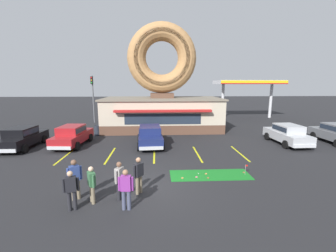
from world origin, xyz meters
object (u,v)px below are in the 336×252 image
object	(u,v)px
car_red	(72,135)
pedestrian_clipboard_woman	(92,183)
car_navy	(150,135)
car_silver	(287,133)
pedestrian_crossing_woman	(120,179)
pedestrian_leather_jacket_man	(139,174)
pedestrian_blue_sweater_man	(75,178)
pedestrian_hooded_kid	(71,189)
trash_bin	(97,130)
golf_ball	(198,174)
car_black	(22,137)
pedestrian_beanie_man	(126,188)
putting_flag_pin	(246,167)
traffic_light_pole	(93,93)

from	to	relation	value
car_red	pedestrian_clipboard_woman	xyz separation A→B (m)	(4.00, -8.93, -0.02)
car_navy	car_silver	xyz separation A→B (m)	(11.04, -0.02, 0.00)
pedestrian_crossing_woman	pedestrian_leather_jacket_man	bearing A→B (deg)	32.82
car_silver	pedestrian_clipboard_woman	xyz separation A→B (m)	(-13.15, -8.54, -0.02)
car_silver	pedestrian_blue_sweater_man	distance (m)	16.16
pedestrian_hooded_kid	trash_bin	xyz separation A→B (m)	(-2.36, 13.01, -0.38)
car_red	pedestrian_leather_jacket_man	bearing A→B (deg)	-54.63
pedestrian_leather_jacket_man	trash_bin	world-z (taller)	pedestrian_leather_jacket_man
car_navy	car_red	distance (m)	6.11
golf_ball	car_navy	distance (m)	6.55
car_black	trash_bin	distance (m)	6.11
car_navy	pedestrian_hooded_kid	world-z (taller)	car_navy
golf_ball	pedestrian_leather_jacket_man	xyz separation A→B (m)	(-3.02, -1.95, 0.87)
golf_ball	pedestrian_leather_jacket_man	bearing A→B (deg)	-147.14
car_red	pedestrian_beanie_man	distance (m)	10.96
putting_flag_pin	traffic_light_pole	bearing A→B (deg)	126.00
golf_ball	traffic_light_pole	distance (m)	20.23
golf_ball	car_red	world-z (taller)	car_red
pedestrian_hooded_kid	pedestrian_leather_jacket_man	xyz separation A→B (m)	(2.45, 1.25, 0.04)
putting_flag_pin	car_black	xyz separation A→B (m)	(-14.88, 5.95, 0.43)
pedestrian_crossing_woman	trash_bin	xyz separation A→B (m)	(-4.05, 12.25, -0.41)
car_red	car_silver	distance (m)	17.15
pedestrian_leather_jacket_man	trash_bin	xyz separation A→B (m)	(-4.80, 11.76, -0.42)
putting_flag_pin	pedestrian_blue_sweater_man	bearing A→B (deg)	-165.18
car_silver	trash_bin	xyz separation A→B (m)	(-16.12, 3.94, -0.37)
putting_flag_pin	pedestrian_beanie_man	xyz separation A→B (m)	(-5.92, -3.06, 0.46)
car_red	trash_bin	bearing A→B (deg)	73.95
car_black	pedestrian_clipboard_woman	distance (m)	11.28
pedestrian_clipboard_woman	trash_bin	xyz separation A→B (m)	(-2.97, 12.48, -0.35)
pedestrian_blue_sweater_man	car_navy	bearing A→B (deg)	70.78
pedestrian_clipboard_woman	pedestrian_beanie_man	world-z (taller)	pedestrian_beanie_man
pedestrian_blue_sweater_man	trash_bin	size ratio (longest dim) A/B	1.79
pedestrian_hooded_kid	car_black	bearing A→B (deg)	127.64
car_red	pedestrian_beanie_man	xyz separation A→B (m)	(5.44, -9.52, 0.03)
pedestrian_leather_jacket_man	pedestrian_clipboard_woman	xyz separation A→B (m)	(-1.83, -0.72, -0.06)
pedestrian_beanie_man	traffic_light_pole	distance (m)	21.66
pedestrian_blue_sweater_man	pedestrian_beanie_man	xyz separation A→B (m)	(2.22, -0.90, -0.07)
car_silver	pedestrian_hooded_kid	size ratio (longest dim) A/B	2.88
car_black	traffic_light_pole	distance (m)	11.97
car_black	pedestrian_clipboard_woman	bearing A→B (deg)	-48.22
pedestrian_blue_sweater_man	pedestrian_beanie_man	size ratio (longest dim) A/B	1.07
trash_bin	pedestrian_hooded_kid	bearing A→B (deg)	-79.74
car_silver	pedestrian_crossing_woman	world-z (taller)	pedestrian_crossing_woman
pedestrian_crossing_woman	traffic_light_pole	bearing A→B (deg)	107.88
putting_flag_pin	car_black	distance (m)	16.03
golf_ball	pedestrian_beanie_man	world-z (taller)	pedestrian_beanie_man
pedestrian_hooded_kid	pedestrian_crossing_woman	distance (m)	1.86
pedestrian_clipboard_woman	traffic_light_pole	bearing A→B (deg)	104.81
car_red	traffic_light_pole	xyz separation A→B (m)	(-1.24, 10.89, 2.84)
pedestrian_hooded_kid	pedestrian_leather_jacket_man	size ratio (longest dim) A/B	0.96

